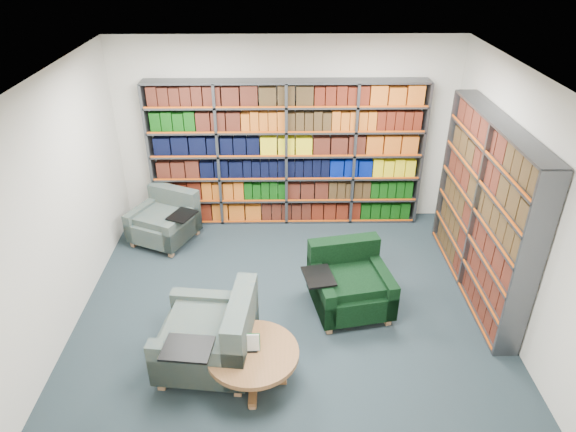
{
  "coord_description": "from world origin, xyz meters",
  "views": [
    {
      "loc": [
        -0.08,
        -4.72,
        4.07
      ],
      "look_at": [
        0.0,
        0.6,
        1.05
      ],
      "focal_mm": 32.0,
      "sensor_mm": 36.0,
      "label": 1
    }
  ],
  "objects_px": {
    "chair_green_right": "(348,283)",
    "coffee_table": "(253,358)",
    "chair_teal_front": "(215,339)",
    "chair_teal_left": "(167,220)"
  },
  "relations": [
    {
      "from": "chair_green_right",
      "to": "coffee_table",
      "type": "height_order",
      "value": "chair_green_right"
    },
    {
      "from": "chair_green_right",
      "to": "chair_teal_front",
      "type": "bearing_deg",
      "value": -147.19
    },
    {
      "from": "chair_green_right",
      "to": "coffee_table",
      "type": "bearing_deg",
      "value": -131.5
    },
    {
      "from": "chair_green_right",
      "to": "chair_teal_left",
      "type": "bearing_deg",
      "value": 147.37
    },
    {
      "from": "chair_green_right",
      "to": "coffee_table",
      "type": "relative_size",
      "value": 1.2
    },
    {
      "from": "chair_teal_left",
      "to": "coffee_table",
      "type": "relative_size",
      "value": 1.17
    },
    {
      "from": "chair_green_right",
      "to": "chair_teal_front",
      "type": "xyz_separation_m",
      "value": [
        -1.49,
        -0.96,
        0.03
      ]
    },
    {
      "from": "chair_teal_left",
      "to": "chair_green_right",
      "type": "height_order",
      "value": "chair_green_right"
    },
    {
      "from": "chair_teal_left",
      "to": "coffee_table",
      "type": "bearing_deg",
      "value": -63.81
    },
    {
      "from": "chair_teal_left",
      "to": "chair_teal_front",
      "type": "bearing_deg",
      "value": -68.75
    }
  ]
}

